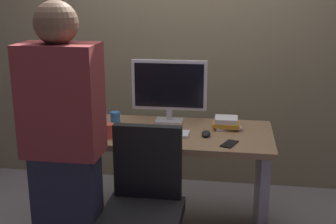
{
  "coord_description": "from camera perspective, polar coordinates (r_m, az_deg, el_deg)",
  "views": [
    {
      "loc": [
        0.42,
        -2.87,
        1.7
      ],
      "look_at": [
        0.0,
        -0.05,
        0.89
      ],
      "focal_mm": 47.62,
      "sensor_mm": 36.0,
      "label": 1
    }
  ],
  "objects": [
    {
      "name": "cell_phone",
      "position": [
        2.83,
        7.87,
        -4.06
      ],
      "size": [
        0.12,
        0.16,
        0.01
      ],
      "primitive_type": "cube",
      "rotation": [
        0.0,
        0.0,
        -0.39
      ],
      "color": "black",
      "rests_on": "desk"
    },
    {
      "name": "cup_by_monitor",
      "position": [
        3.25,
        -6.77,
        -0.71
      ],
      "size": [
        0.07,
        0.07,
        0.08
      ],
      "primitive_type": "cylinder",
      "color": "#3372B2",
      "rests_on": "desk"
    },
    {
      "name": "office_chair",
      "position": [
        2.61,
        -3.12,
        -13.42
      ],
      "size": [
        0.52,
        0.52,
        0.94
      ],
      "color": "black",
      "rests_on": "ground"
    },
    {
      "name": "keyboard",
      "position": [
        2.99,
        -1.41,
        -2.69
      ],
      "size": [
        0.43,
        0.13,
        0.02
      ],
      "primitive_type": "cube",
      "rotation": [
        0.0,
        0.0,
        -0.01
      ],
      "color": "white",
      "rests_on": "desk"
    },
    {
      "name": "mouse",
      "position": [
        2.96,
        4.9,
        -2.77
      ],
      "size": [
        0.06,
        0.1,
        0.03
      ],
      "primitive_type": "ellipsoid",
      "color": "black",
      "rests_on": "desk"
    },
    {
      "name": "wall_back",
      "position": [
        3.82,
        2.2,
        12.71
      ],
      "size": [
        6.4,
        0.1,
        3.0
      ],
      "primitive_type": "cube",
      "color": "#8C7F5B",
      "rests_on": "ground"
    },
    {
      "name": "cup_near_keyboard",
      "position": [
        2.93,
        -7.51,
        -2.42
      ],
      "size": [
        0.07,
        0.07,
        0.09
      ],
      "primitive_type": "cylinder",
      "color": "#D84C3F",
      "rests_on": "desk"
    },
    {
      "name": "desk",
      "position": [
        3.14,
        0.14,
        -6.5
      ],
      "size": [
        1.41,
        0.69,
        0.74
      ],
      "color": "#93704C",
      "rests_on": "ground"
    },
    {
      "name": "person_at_desk",
      "position": [
        2.42,
        -13.08,
        -5.43
      ],
      "size": [
        0.4,
        0.24,
        1.64
      ],
      "color": "#262838",
      "rests_on": "ground"
    },
    {
      "name": "monitor",
      "position": [
        3.2,
        0.16,
        3.13
      ],
      "size": [
        0.54,
        0.14,
        0.46
      ],
      "color": "silver",
      "rests_on": "desk"
    },
    {
      "name": "book_stack",
      "position": [
        3.12,
        7.52,
        -1.44
      ],
      "size": [
        0.21,
        0.17,
        0.08
      ],
      "color": "beige",
      "rests_on": "desk"
    }
  ]
}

